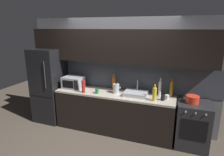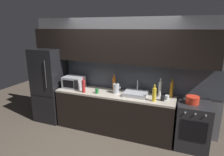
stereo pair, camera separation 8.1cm
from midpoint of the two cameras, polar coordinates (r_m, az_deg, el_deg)
ground_plane at (r=3.85m, az=-5.15°, el=-21.59°), size 10.00×10.00×0.00m
back_wall at (r=4.27m, az=1.25°, el=4.97°), size 4.35×0.44×2.50m
counter_run at (r=4.33m, az=-0.14°, el=-10.15°), size 2.61×0.60×0.90m
refrigerator at (r=4.98m, az=-18.66°, el=-2.07°), size 0.68×0.69×1.80m
oven_range at (r=4.12m, az=22.42°, el=-12.77°), size 0.60×0.62×0.90m
microwave at (r=4.57m, az=-11.97°, el=-1.32°), size 0.46×0.35×0.27m
sink_basin at (r=4.04m, az=6.53°, el=-4.62°), size 0.48×0.38×0.30m
kettle at (r=4.13m, az=0.70°, el=-3.16°), size 0.17×0.14×0.23m
wine_bottle_red at (r=4.21m, az=-9.06°, el=-2.49°), size 0.08×0.08×0.34m
wine_bottle_amber at (r=4.09m, az=16.77°, el=-3.18°), size 0.07×0.07×0.38m
wine_bottle_yellow at (r=3.78m, az=11.97°, el=-4.72°), size 0.08×0.08×0.33m
wine_bottle_orange at (r=4.34m, az=0.04°, el=-1.63°), size 0.07×0.07×0.36m
wine_bottle_white at (r=4.04m, az=13.55°, el=-3.11°), size 0.06×0.06×0.39m
mug_dark at (r=3.87m, az=14.31°, el=-5.81°), size 0.08×0.08×0.09m
mug_green at (r=4.14m, az=-5.07°, el=-3.93°), size 0.07×0.07×0.10m
mug_clear at (r=3.96m, az=15.55°, el=-5.47°), size 0.08×0.08×0.09m
cooking_pot at (r=3.91m, az=22.34°, el=-5.91°), size 0.24×0.24×0.14m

